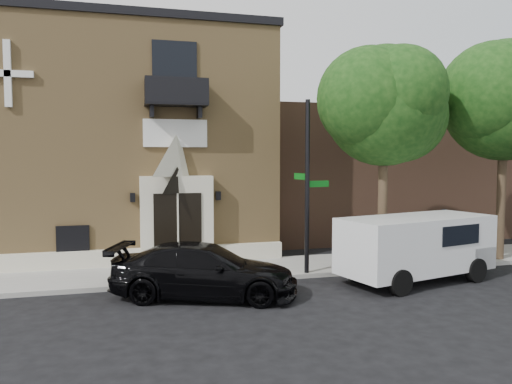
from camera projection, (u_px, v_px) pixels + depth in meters
ground at (218, 284)px, 15.83m from camera, size 120.00×120.00×0.00m
sidewalk at (238, 270)px, 17.53m from camera, size 42.00×3.00×0.15m
church at (120, 144)px, 22.40m from camera, size 12.20×11.01×9.30m
neighbour_building at (403, 172)px, 27.37m from camera, size 18.00×8.00×6.40m
street_tree_left at (386, 104)px, 17.31m from camera, size 4.97×4.38×7.77m
street_tree_mid at (507, 99)px, 18.57m from camera, size 5.21×4.64×8.25m
black_sedan at (204, 271)px, 14.32m from camera, size 5.75×3.81×1.55m
cargo_van at (420, 245)px, 16.18m from camera, size 5.53×3.25×2.12m
street_sign at (307, 186)px, 16.63m from camera, size 1.00×0.91×5.78m
fire_hydrant at (355, 255)px, 17.65m from camera, size 0.50×0.40×0.88m
dumpster at (449, 246)px, 18.41m from camera, size 2.07×1.48×1.22m
planter at (175, 257)px, 17.75m from camera, size 0.76×0.71×0.68m
pedestrian_near at (443, 234)px, 19.07m from camera, size 0.75×0.54×1.92m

